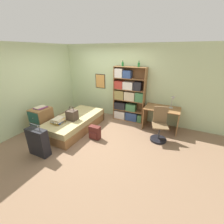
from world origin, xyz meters
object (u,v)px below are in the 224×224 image
object	(u,v)px
magazine_pile_on_dresser	(40,107)
bookcase	(128,97)
suitcase	(38,142)
desk_lamp	(173,99)
handbag	(72,115)
desk_chair	(159,130)
bottle_green	(123,64)
bottle_brown	(139,65)
bed	(75,123)
backpack	(95,133)
book_stack_on_bed	(58,121)
dresser	(42,120)
desk	(162,115)

from	to	relation	value
magazine_pile_on_dresser	bookcase	size ratio (longest dim) A/B	0.20
suitcase	desk_lamp	distance (m)	3.91
handbag	desk_chair	bearing A→B (deg)	16.50
bottle_green	bottle_brown	bearing A→B (deg)	3.60
bed	backpack	xyz separation A→B (m)	(0.88, -0.21, -0.02)
bookcase	bottle_brown	world-z (taller)	bottle_brown
handbag	bottle_brown	world-z (taller)	bottle_brown
bottle_brown	desk_lamp	distance (m)	1.51
magazine_pile_on_dresser	bottle_brown	size ratio (longest dim) A/B	2.02
desk_lamp	desk_chair	size ratio (longest dim) A/B	0.46
book_stack_on_bed	bottle_green	bearing A→B (deg)	58.19
book_stack_on_bed	backpack	xyz separation A→B (m)	(1.02, 0.33, -0.31)
bottle_green	suitcase	bearing A→B (deg)	-109.87
dresser	desk_chair	bearing A→B (deg)	17.63
desk_chair	bottle_brown	bearing A→B (deg)	137.72
desk_lamp	backpack	world-z (taller)	desk_lamp
magazine_pile_on_dresser	bottle_brown	bearing A→B (deg)	37.64
book_stack_on_bed	desk_chair	size ratio (longest dim) A/B	0.41
bottle_brown	desk	bearing A→B (deg)	-10.83
backpack	suitcase	bearing A→B (deg)	-124.98
suitcase	desk_lamp	size ratio (longest dim) A/B	1.88
bed	desk_lamp	xyz separation A→B (m)	(2.74, 1.35, 0.80)
dresser	desk	bearing A→B (deg)	28.19
book_stack_on_bed	suitcase	xyz separation A→B (m)	(0.18, -0.87, -0.16)
bottle_brown	desk	world-z (taller)	bottle_brown
bed	magazine_pile_on_dresser	size ratio (longest dim) A/B	5.48
magazine_pile_on_dresser	bookcase	world-z (taller)	bookcase
suitcase	dresser	size ratio (longest dim) A/B	1.09
bed	handbag	xyz separation A→B (m)	(0.09, -0.19, 0.37)
backpack	bottle_brown	bearing A→B (deg)	66.70
bed	desk_lamp	bearing A→B (deg)	26.17
dresser	bottle_brown	xyz separation A→B (m)	(2.41, 1.95, 1.59)
magazine_pile_on_dresser	bookcase	bearing A→B (deg)	41.60
magazine_pile_on_dresser	bottle_green	bearing A→B (deg)	44.02
book_stack_on_bed	suitcase	world-z (taller)	suitcase
handbag	backpack	size ratio (longest dim) A/B	1.13
dresser	bottle_brown	size ratio (longest dim) A/B	4.09
bottle_brown	desk_lamp	xyz separation A→B (m)	(1.16, -0.06, -0.95)
dresser	backpack	xyz separation A→B (m)	(1.71, 0.33, -0.18)
bottle_brown	bed	bearing A→B (deg)	-138.23
dresser	magazine_pile_on_dresser	distance (m)	0.40
desk	backpack	size ratio (longest dim) A/B	2.73
dresser	bottle_brown	distance (m)	3.48
handbag	backpack	xyz separation A→B (m)	(0.79, -0.02, -0.40)
book_stack_on_bed	bottle_brown	size ratio (longest dim) A/B	2.13
book_stack_on_bed	handbag	bearing A→B (deg)	57.01
desk	desk_chair	xyz separation A→B (m)	(0.06, -0.70, -0.18)
suitcase	desk	bearing A→B (deg)	47.37
book_stack_on_bed	desk_lamp	size ratio (longest dim) A/B	0.90
magazine_pile_on_dresser	bottle_brown	world-z (taller)	bottle_brown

